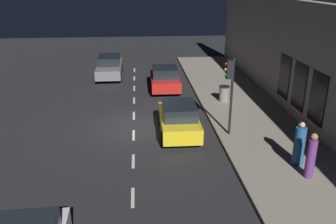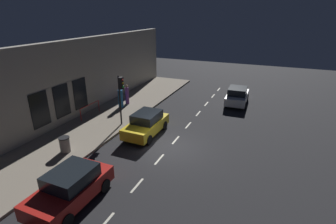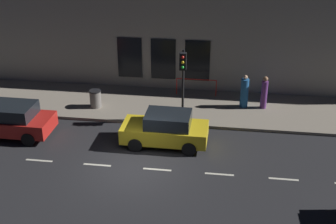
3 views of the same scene
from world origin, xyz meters
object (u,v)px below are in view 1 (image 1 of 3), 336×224
(parked_car_0, at_px, (165,78))
(pedestrian_1, at_px, (311,157))
(traffic_light, at_px, (230,80))
(parked_car_3, at_px, (110,67))
(parked_car_2, at_px, (179,119))
(trash_bin, at_px, (224,94))
(pedestrian_0, at_px, (299,145))

(parked_car_0, bearing_deg, pedestrian_1, -69.10)
(traffic_light, xyz_separation_m, parked_car_0, (-2.33, 7.89, -2.01))
(traffic_light, relative_size, parked_car_3, 0.80)
(parked_car_0, xyz_separation_m, pedestrian_1, (4.43, -11.98, 0.20))
(parked_car_2, bearing_deg, traffic_light, -12.41)
(pedestrian_1, bearing_deg, trash_bin, -96.13)
(parked_car_0, distance_m, pedestrian_1, 12.77)
(parked_car_3, xyz_separation_m, pedestrian_0, (8.41, -14.72, 0.18))
(trash_bin, bearing_deg, traffic_light, -101.88)
(traffic_light, height_order, pedestrian_1, traffic_light)
(pedestrian_1, relative_size, trash_bin, 1.89)
(pedestrian_0, height_order, pedestrian_1, pedestrian_0)
(traffic_light, height_order, parked_car_0, traffic_light)
(traffic_light, distance_m, pedestrian_0, 4.15)
(parked_car_0, height_order, parked_car_3, same)
(parked_car_0, xyz_separation_m, parked_car_2, (0.10, -7.37, -0.00))
(parked_car_0, height_order, trash_bin, parked_car_0)
(traffic_light, bearing_deg, parked_car_3, 118.34)
(pedestrian_0, xyz_separation_m, trash_bin, (-1.12, 7.82, -0.34))
(pedestrian_1, bearing_deg, parked_car_3, -75.18)
(parked_car_3, relative_size, pedestrian_1, 2.59)
(traffic_light, height_order, parked_car_2, traffic_light)
(trash_bin, bearing_deg, parked_car_2, -127.30)
(parked_car_2, bearing_deg, parked_car_3, 110.66)
(parked_car_0, height_order, pedestrian_1, pedestrian_1)
(pedestrian_1, bearing_deg, parked_car_0, -82.92)
(parked_car_3, relative_size, trash_bin, 4.88)
(pedestrian_0, relative_size, trash_bin, 1.90)
(parked_car_2, bearing_deg, trash_bin, 53.34)
(traffic_light, xyz_separation_m, pedestrian_1, (2.10, -4.09, -1.81))
(pedestrian_0, bearing_deg, traffic_light, 54.32)
(parked_car_0, distance_m, parked_car_2, 7.37)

